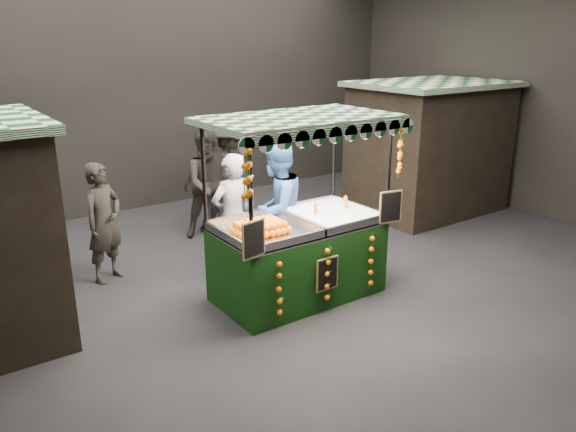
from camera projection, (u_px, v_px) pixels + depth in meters
ground at (294, 286)px, 8.01m from camera, size 12.00×12.00×0.00m
market_hall at (295, 41)px, 6.96m from camera, size 12.10×10.10×5.05m
neighbour_stall_right at (428, 147)px, 11.17m from camera, size 3.00×2.20×2.60m
juice_stall at (300, 244)px, 7.49m from camera, size 2.57×1.51×2.49m
vendor_grey at (233, 217)px, 8.07m from camera, size 0.72×0.51×1.88m
vendor_blue at (276, 209)px, 8.14m from camera, size 1.21×1.09×2.04m
shopper_0 at (104, 223)px, 8.00m from camera, size 0.77×0.67×1.76m
shopper_1 at (210, 184)px, 9.80m from camera, size 1.04×0.88×1.90m
shopper_2 at (213, 183)px, 9.94m from camera, size 1.10×0.50×1.85m
shopper_3 at (230, 172)px, 10.60m from camera, size 1.35×1.42×1.94m
shopper_4 at (8, 200)px, 9.00m from camera, size 1.05×1.03×1.82m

